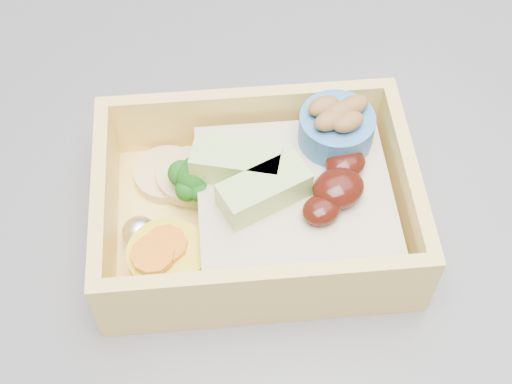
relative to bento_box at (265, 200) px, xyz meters
name	(u,v)px	position (x,y,z in m)	size (l,w,h in m)	color
bento_box	(265,200)	(0.00, 0.00, 0.00)	(0.21, 0.18, 0.06)	#F7CF66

